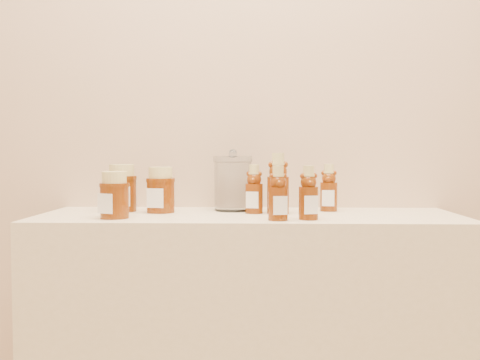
# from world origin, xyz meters

# --- Properties ---
(wall_back) EXTENTS (3.50, 0.02, 2.70)m
(wall_back) POSITION_xyz_m (0.00, 1.75, 1.35)
(wall_back) COLOR tan
(wall_back) RESTS_ON ground
(bear_bottle_back_left) EXTENTS (0.07, 0.07, 0.16)m
(bear_bottle_back_left) POSITION_xyz_m (0.01, 1.58, 0.98)
(bear_bottle_back_left) COLOR #552006
(bear_bottle_back_left) RESTS_ON display_table
(bear_bottle_back_mid) EXTENTS (0.07, 0.07, 0.20)m
(bear_bottle_back_mid) POSITION_xyz_m (0.08, 1.57, 1.00)
(bear_bottle_back_mid) COLOR #552006
(bear_bottle_back_mid) RESTS_ON display_table
(bear_bottle_back_right) EXTENTS (0.06, 0.06, 0.16)m
(bear_bottle_back_right) POSITION_xyz_m (0.24, 1.65, 0.98)
(bear_bottle_back_right) COLOR #552006
(bear_bottle_back_right) RESTS_ON display_table
(bear_bottle_front_left) EXTENTS (0.06, 0.06, 0.16)m
(bear_bottle_front_left) POSITION_xyz_m (0.08, 1.42, 0.98)
(bear_bottle_front_left) COLOR #552006
(bear_bottle_front_left) RESTS_ON display_table
(bear_bottle_front_right) EXTENTS (0.06, 0.06, 0.16)m
(bear_bottle_front_right) POSITION_xyz_m (0.16, 1.44, 0.98)
(bear_bottle_front_right) COLOR #552006
(bear_bottle_front_right) RESTS_ON display_table
(honey_jar_left) EXTENTS (0.10, 0.10, 0.14)m
(honey_jar_left) POSITION_xyz_m (-0.38, 1.62, 0.97)
(honey_jar_left) COLOR #552006
(honey_jar_left) RESTS_ON display_table
(honey_jar_back) EXTENTS (0.10, 0.10, 0.13)m
(honey_jar_back) POSITION_xyz_m (-0.26, 1.59, 0.97)
(honey_jar_back) COLOR #552006
(honey_jar_back) RESTS_ON display_table
(honey_jar_front) EXTENTS (0.11, 0.11, 0.13)m
(honey_jar_front) POSITION_xyz_m (-0.36, 1.45, 0.96)
(honey_jar_front) COLOR #552006
(honey_jar_front) RESTS_ON display_table
(glass_canister) EXTENTS (0.16, 0.16, 0.18)m
(glass_canister) POSITION_xyz_m (-0.05, 1.65, 0.99)
(glass_canister) COLOR white
(glass_canister) RESTS_ON display_table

